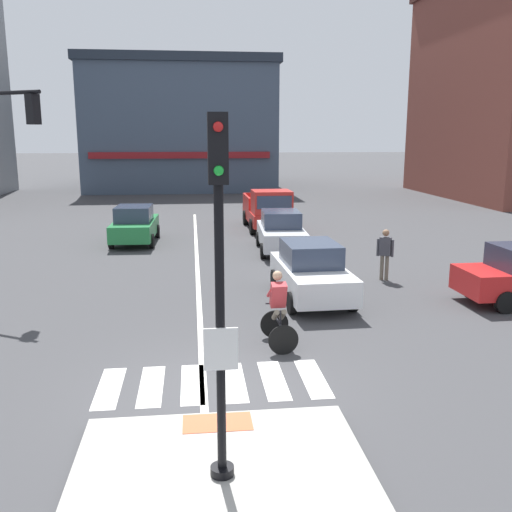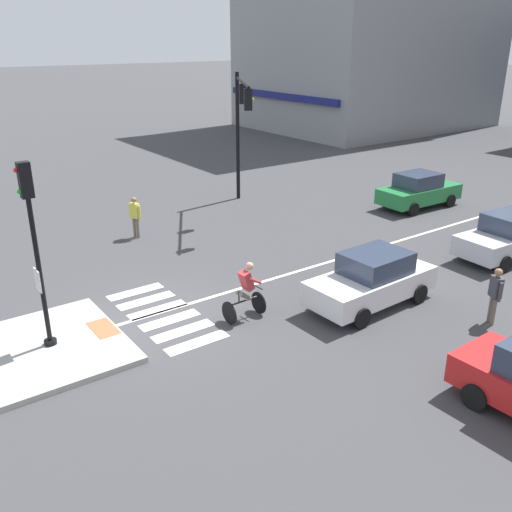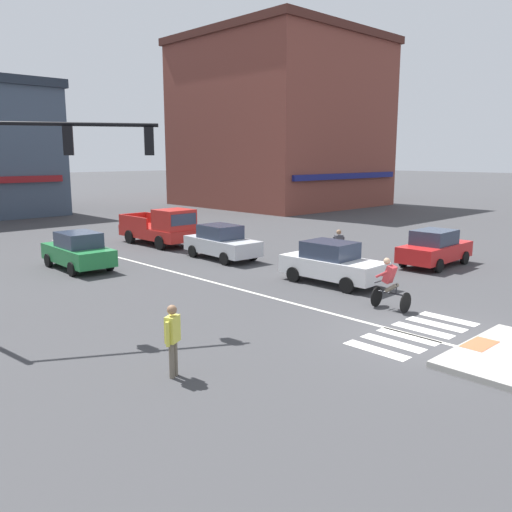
{
  "view_description": "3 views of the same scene",
  "coord_description": "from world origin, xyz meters",
  "px_view_note": "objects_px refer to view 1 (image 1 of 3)",
  "views": [
    {
      "loc": [
        -0.32,
        -9.68,
        4.61
      ],
      "look_at": [
        1.38,
        5.25,
        1.4
      ],
      "focal_mm": 39.64,
      "sensor_mm": 36.0,
      "label": 1
    },
    {
      "loc": [
        13.2,
        -5.87,
        7.53
      ],
      "look_at": [
        0.42,
        3.36,
        1.27
      ],
      "focal_mm": 38.98,
      "sensor_mm": 36.0,
      "label": 2
    },
    {
      "loc": [
        -13.19,
        -6.95,
        4.89
      ],
      "look_at": [
        -1.47,
        5.29,
        1.73
      ],
      "focal_mm": 37.7,
      "sensor_mm": 36.0,
      "label": 3
    }
  ],
  "objects_px": {
    "car_green_westbound_distant": "(135,225)",
    "car_white_eastbound_mid": "(311,271)",
    "pickup_truck_red_eastbound_distant": "(268,211)",
    "signal_pole": "(219,269)",
    "car_silver_eastbound_far": "(281,232)",
    "cyclist": "(278,308)",
    "pedestrian_waiting_far_side": "(385,251)"
  },
  "relations": [
    {
      "from": "car_green_westbound_distant",
      "to": "car_white_eastbound_mid",
      "type": "height_order",
      "value": "same"
    },
    {
      "from": "car_white_eastbound_mid",
      "to": "pickup_truck_red_eastbound_distant",
      "type": "relative_size",
      "value": 0.81
    },
    {
      "from": "signal_pole",
      "to": "car_silver_eastbound_far",
      "type": "xyz_separation_m",
      "value": [
        3.23,
        15.46,
        -2.19
      ]
    },
    {
      "from": "pickup_truck_red_eastbound_distant",
      "to": "cyclist",
      "type": "relative_size",
      "value": 3.05
    },
    {
      "from": "car_green_westbound_distant",
      "to": "car_silver_eastbound_far",
      "type": "xyz_separation_m",
      "value": [
        6.06,
        -2.53,
        0.0
      ]
    },
    {
      "from": "pedestrian_waiting_far_side",
      "to": "signal_pole",
      "type": "bearing_deg",
      "value": -119.17
    },
    {
      "from": "car_white_eastbound_mid",
      "to": "cyclist",
      "type": "bearing_deg",
      "value": -112.89
    },
    {
      "from": "car_white_eastbound_mid",
      "to": "car_green_westbound_distant",
      "type": "bearing_deg",
      "value": 121.92
    },
    {
      "from": "signal_pole",
      "to": "car_silver_eastbound_far",
      "type": "bearing_deg",
      "value": 78.21
    },
    {
      "from": "signal_pole",
      "to": "car_silver_eastbound_far",
      "type": "height_order",
      "value": "signal_pole"
    },
    {
      "from": "signal_pole",
      "to": "car_green_westbound_distant",
      "type": "height_order",
      "value": "signal_pole"
    },
    {
      "from": "cyclist",
      "to": "pickup_truck_red_eastbound_distant",
      "type": "bearing_deg",
      "value": 83.18
    },
    {
      "from": "signal_pole",
      "to": "pedestrian_waiting_far_side",
      "type": "bearing_deg",
      "value": 60.83
    },
    {
      "from": "car_white_eastbound_mid",
      "to": "pickup_truck_red_eastbound_distant",
      "type": "height_order",
      "value": "pickup_truck_red_eastbound_distant"
    },
    {
      "from": "pickup_truck_red_eastbound_distant",
      "to": "cyclist",
      "type": "bearing_deg",
      "value": -96.82
    },
    {
      "from": "car_green_westbound_distant",
      "to": "pedestrian_waiting_far_side",
      "type": "xyz_separation_m",
      "value": [
        8.67,
        -7.53,
        0.17
      ]
    },
    {
      "from": "car_green_westbound_distant",
      "to": "car_white_eastbound_mid",
      "type": "xyz_separation_m",
      "value": [
        5.85,
        -9.39,
        0.0
      ]
    },
    {
      "from": "pickup_truck_red_eastbound_distant",
      "to": "pedestrian_waiting_far_side",
      "type": "xyz_separation_m",
      "value": [
        2.43,
        -10.28,
        0.0
      ]
    },
    {
      "from": "car_green_westbound_distant",
      "to": "pickup_truck_red_eastbound_distant",
      "type": "relative_size",
      "value": 0.81
    },
    {
      "from": "signal_pole",
      "to": "pedestrian_waiting_far_side",
      "type": "distance_m",
      "value": 12.15
    },
    {
      "from": "car_silver_eastbound_far",
      "to": "pickup_truck_red_eastbound_distant",
      "type": "bearing_deg",
      "value": 88.08
    },
    {
      "from": "cyclist",
      "to": "car_green_westbound_distant",
      "type": "bearing_deg",
      "value": 108.68
    },
    {
      "from": "car_white_eastbound_mid",
      "to": "car_silver_eastbound_far",
      "type": "bearing_deg",
      "value": 88.25
    },
    {
      "from": "car_white_eastbound_mid",
      "to": "pedestrian_waiting_far_side",
      "type": "height_order",
      "value": "pedestrian_waiting_far_side"
    },
    {
      "from": "car_green_westbound_distant",
      "to": "pedestrian_waiting_far_side",
      "type": "height_order",
      "value": "pedestrian_waiting_far_side"
    },
    {
      "from": "cyclist",
      "to": "car_white_eastbound_mid",
      "type": "bearing_deg",
      "value": 67.11
    },
    {
      "from": "car_white_eastbound_mid",
      "to": "pedestrian_waiting_far_side",
      "type": "distance_m",
      "value": 3.38
    },
    {
      "from": "signal_pole",
      "to": "pickup_truck_red_eastbound_distant",
      "type": "bearing_deg",
      "value": 80.68
    },
    {
      "from": "pickup_truck_red_eastbound_distant",
      "to": "pedestrian_waiting_far_side",
      "type": "relative_size",
      "value": 3.07
    },
    {
      "from": "car_green_westbound_distant",
      "to": "cyclist",
      "type": "height_order",
      "value": "cyclist"
    },
    {
      "from": "car_green_westbound_distant",
      "to": "pickup_truck_red_eastbound_distant",
      "type": "xyz_separation_m",
      "value": [
        6.24,
        2.75,
        0.17
      ]
    },
    {
      "from": "car_silver_eastbound_far",
      "to": "pickup_truck_red_eastbound_distant",
      "type": "distance_m",
      "value": 5.29
    }
  ]
}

